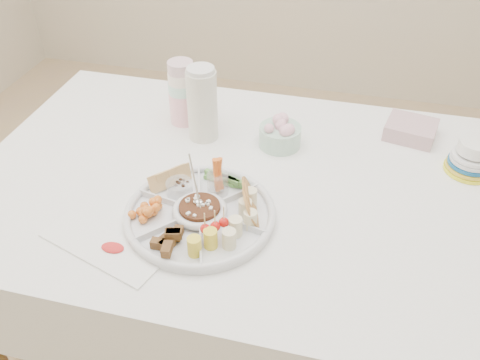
% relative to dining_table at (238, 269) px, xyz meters
% --- Properties ---
extents(floor, '(4.00, 4.00, 0.00)m').
position_rel_dining_table_xyz_m(floor, '(0.00, 0.00, -0.38)').
color(floor, tan).
rests_on(floor, ground).
extents(dining_table, '(1.52, 1.02, 0.76)m').
position_rel_dining_table_xyz_m(dining_table, '(0.00, 0.00, 0.00)').
color(dining_table, white).
rests_on(dining_table, floor).
extents(party_tray, '(0.45, 0.45, 0.04)m').
position_rel_dining_table_xyz_m(party_tray, '(-0.05, -0.18, 0.40)').
color(party_tray, white).
rests_on(party_tray, dining_table).
extents(bean_dip, '(0.12, 0.12, 0.04)m').
position_rel_dining_table_xyz_m(bean_dip, '(-0.05, -0.18, 0.41)').
color(bean_dip, '#3D1F0E').
rests_on(bean_dip, party_tray).
extents(tortillas, '(0.13, 0.13, 0.07)m').
position_rel_dining_table_xyz_m(tortillas, '(0.07, -0.14, 0.42)').
color(tortillas, '#944F22').
rests_on(tortillas, party_tray).
extents(carrot_cucumber, '(0.13, 0.13, 0.10)m').
position_rel_dining_table_xyz_m(carrot_cucumber, '(-0.03, -0.06, 0.44)').
color(carrot_cucumber, orange).
rests_on(carrot_cucumber, party_tray).
extents(pita_raisins, '(0.12, 0.12, 0.05)m').
position_rel_dining_table_xyz_m(pita_raisins, '(-0.15, -0.10, 0.42)').
color(pita_raisins, tan).
rests_on(pita_raisins, party_tray).
extents(cherries, '(0.12, 0.12, 0.04)m').
position_rel_dining_table_xyz_m(cherries, '(-0.18, -0.22, 0.42)').
color(cherries, '#E75B15').
rests_on(cherries, party_tray).
extents(granola_chunks, '(0.11, 0.11, 0.04)m').
position_rel_dining_table_xyz_m(granola_chunks, '(-0.08, -0.31, 0.42)').
color(granola_chunks, '#4F3420').
rests_on(granola_chunks, party_tray).
extents(banana_tomato, '(0.13, 0.13, 0.09)m').
position_rel_dining_table_xyz_m(banana_tomato, '(0.04, -0.27, 0.44)').
color(banana_tomato, '#EED57A').
rests_on(banana_tomato, party_tray).
extents(cup_stack, '(0.11, 0.11, 0.24)m').
position_rel_dining_table_xyz_m(cup_stack, '(-0.25, 0.26, 0.50)').
color(cup_stack, beige).
rests_on(cup_stack, dining_table).
extents(thermos, '(0.10, 0.10, 0.24)m').
position_rel_dining_table_xyz_m(thermos, '(-0.16, 0.19, 0.50)').
color(thermos, silver).
rests_on(thermos, dining_table).
extents(flower_bowl, '(0.16, 0.16, 0.10)m').
position_rel_dining_table_xyz_m(flower_bowl, '(0.08, 0.20, 0.43)').
color(flower_bowl, '#8FBE9D').
rests_on(flower_bowl, dining_table).
extents(napkin_stack, '(0.17, 0.16, 0.05)m').
position_rel_dining_table_xyz_m(napkin_stack, '(0.47, 0.34, 0.40)').
color(napkin_stack, '#C0979E').
rests_on(napkin_stack, dining_table).
extents(plate_stack, '(0.15, 0.15, 0.09)m').
position_rel_dining_table_xyz_m(plate_stack, '(0.63, 0.20, 0.42)').
color(plate_stack, yellow).
rests_on(plate_stack, dining_table).
extents(placemat, '(0.34, 0.20, 0.01)m').
position_rel_dining_table_xyz_m(placemat, '(-0.25, -0.34, 0.38)').
color(placemat, white).
rests_on(placemat, dining_table).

